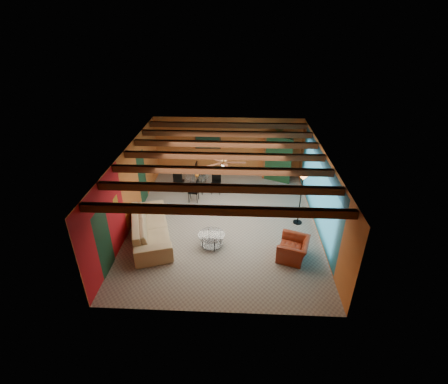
# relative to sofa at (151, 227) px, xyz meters

# --- Properties ---
(room) EXTENTS (6.52, 8.01, 2.71)m
(room) POSITION_rel_sofa_xyz_m (2.36, 1.13, 1.94)
(room) COLOR gray
(room) RESTS_ON ground
(sofa) EXTENTS (1.96, 3.12, 0.85)m
(sofa) POSITION_rel_sofa_xyz_m (0.00, 0.00, 0.00)
(sofa) COLOR tan
(sofa) RESTS_ON ground
(armchair) EXTENTS (1.13, 1.22, 0.65)m
(armchair) POSITION_rel_sofa_xyz_m (4.57, -0.76, -0.10)
(armchair) COLOR maroon
(armchair) RESTS_ON ground
(coffee_table) EXTENTS (1.15, 1.15, 0.45)m
(coffee_table) POSITION_rel_sofa_xyz_m (2.04, -0.31, -0.20)
(coffee_table) COLOR silver
(coffee_table) RESTS_ON ground
(dining_table) EXTENTS (2.05, 2.05, 1.00)m
(dining_table) POSITION_rel_sofa_xyz_m (1.15, 3.29, 0.07)
(dining_table) COLOR silver
(dining_table) RESTS_ON ground
(armoire) EXTENTS (1.26, 0.98, 1.99)m
(armoire) POSITION_rel_sofa_xyz_m (4.56, 4.72, 0.57)
(armoire) COLOR brown
(armoire) RESTS_ON ground
(floor_lamp) EXTENTS (0.44, 0.44, 1.95)m
(floor_lamp) POSITION_rel_sofa_xyz_m (5.01, 1.16, 0.55)
(floor_lamp) COLOR black
(floor_lamp) RESTS_ON ground
(ceiling_fan) EXTENTS (1.50, 1.50, 0.44)m
(ceiling_fan) POSITION_rel_sofa_xyz_m (2.36, 1.02, 1.94)
(ceiling_fan) COLOR #472614
(ceiling_fan) RESTS_ON ceiling
(painting) EXTENTS (1.05, 0.03, 0.65)m
(painting) POSITION_rel_sofa_xyz_m (1.46, 4.98, 1.23)
(painting) COLOR black
(painting) RESTS_ON wall_back
(potted_plant) EXTENTS (0.55, 0.52, 0.48)m
(potted_plant) POSITION_rel_sofa_xyz_m (4.56, 4.72, 1.81)
(potted_plant) COLOR #26661E
(potted_plant) RESTS_ON armoire
(vase) EXTENTS (0.20, 0.20, 0.17)m
(vase) POSITION_rel_sofa_xyz_m (1.15, 3.29, 0.66)
(vase) COLOR orange
(vase) RESTS_ON dining_table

